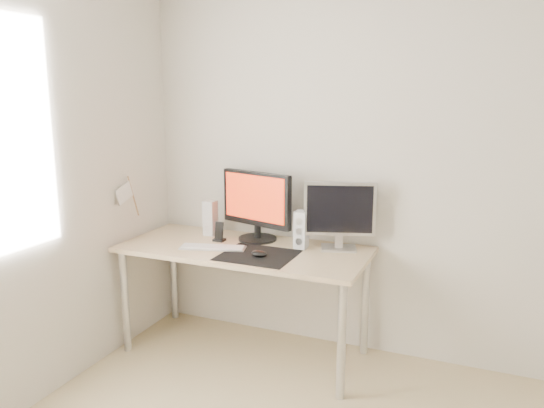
% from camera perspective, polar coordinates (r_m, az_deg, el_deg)
% --- Properties ---
extents(wall_back, '(3.50, 0.00, 3.50)m').
position_cam_1_polar(wall_back, '(3.40, 13.98, 3.79)').
color(wall_back, silver).
rests_on(wall_back, ground).
extents(mousepad, '(0.45, 0.40, 0.00)m').
position_cam_1_polar(mousepad, '(3.27, -1.52, -5.52)').
color(mousepad, black).
rests_on(mousepad, desk).
extents(mouse, '(0.10, 0.06, 0.04)m').
position_cam_1_polar(mouse, '(3.23, -1.42, -5.36)').
color(mouse, black).
rests_on(mouse, mousepad).
extents(desk, '(1.60, 0.70, 0.73)m').
position_cam_1_polar(desk, '(3.46, -3.02, -5.91)').
color(desk, '#D1B587').
rests_on(desk, ground).
extents(main_monitor, '(0.54, 0.32, 0.47)m').
position_cam_1_polar(main_monitor, '(3.53, -1.68, 0.07)').
color(main_monitor, black).
rests_on(main_monitor, desk).
extents(second_monitor, '(0.44, 0.22, 0.43)m').
position_cam_1_polar(second_monitor, '(3.35, 7.28, -0.91)').
color(second_monitor, silver).
rests_on(second_monitor, desk).
extents(speaker_left, '(0.08, 0.09, 0.24)m').
position_cam_1_polar(speaker_left, '(3.72, -6.65, -1.49)').
color(speaker_left, silver).
rests_on(speaker_left, desk).
extents(speaker_right, '(0.08, 0.09, 0.24)m').
position_cam_1_polar(speaker_right, '(3.38, 3.15, -2.79)').
color(speaker_right, white).
rests_on(speaker_right, desk).
extents(keyboard, '(0.44, 0.22, 0.02)m').
position_cam_1_polar(keyboard, '(3.42, -6.39, -4.66)').
color(keyboard, silver).
rests_on(keyboard, desk).
extents(phone_dock, '(0.07, 0.06, 0.13)m').
position_cam_1_polar(phone_dock, '(3.58, -5.70, -3.36)').
color(phone_dock, black).
rests_on(phone_dock, desk).
extents(pennant, '(0.01, 0.23, 0.29)m').
position_cam_1_polar(pennant, '(3.65, -15.30, 1.06)').
color(pennant, '#A57F54').
rests_on(pennant, wall_left).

